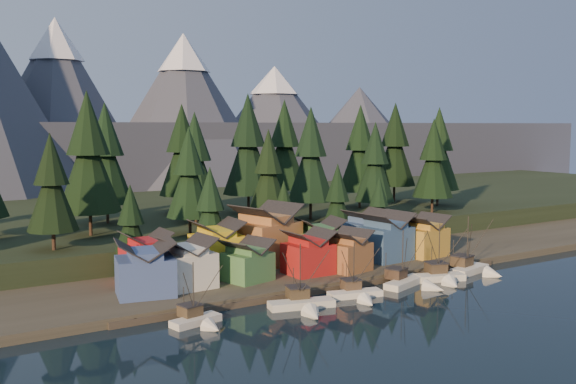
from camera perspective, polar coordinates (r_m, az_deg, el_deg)
ground at (r=102.71m, az=9.22°, el=-10.48°), size 500.00×500.00×0.00m
shore_strip at (r=134.16m, az=-2.20°, el=-6.17°), size 400.00×50.00×1.50m
hillside at (r=178.17m, az=-10.27°, el=-2.50°), size 420.00×100.00×6.00m
dock at (r=114.99m, az=3.73°, el=-8.37°), size 80.00×4.00×1.00m
mountain_ridge at (r=293.74m, az=-20.20°, el=5.04°), size 560.00×190.00×90.00m
boat_0 at (r=95.25m, az=-7.90°, el=-10.50°), size 8.23×8.76×10.18m
boat_2 at (r=102.09m, az=1.43°, el=-9.32°), size 11.28×11.84×11.37m
boat_3 at (r=109.07m, az=6.22°, el=-8.45°), size 9.91×10.42×10.22m
boat_4 at (r=118.18m, az=10.92°, el=-7.31°), size 11.18×11.60×11.31m
boat_5 at (r=122.93m, az=13.60°, el=-6.69°), size 9.88×10.49×11.92m
boat_6 at (r=130.98m, az=16.27°, el=-5.93°), size 10.20×10.84×12.45m
house_front_0 at (r=106.77m, az=-12.59°, el=-6.47°), size 10.56×10.18×8.98m
house_front_1 at (r=110.40m, az=-8.97°, el=-6.10°), size 8.82×8.52×8.59m
house_front_2 at (r=114.27m, az=-3.68°, el=-5.97°), size 9.11×9.15×7.31m
house_front_3 at (r=119.11m, az=1.81°, el=-5.26°), size 8.01×7.64×8.11m
house_front_4 at (r=122.32m, az=5.15°, el=-5.09°), size 9.07×9.52×7.71m
house_front_5 at (r=132.48m, az=8.67°, el=-3.82°), size 9.98×9.22×9.70m
house_front_6 at (r=138.10m, az=11.92°, el=-3.71°), size 9.58×9.16×8.62m
house_back_0 at (r=116.73m, az=-12.50°, el=-5.48°), size 8.07×7.75×8.70m
house_back_1 at (r=121.02m, az=-6.35°, el=-4.72°), size 9.07×9.17×9.69m
house_back_2 at (r=126.59m, az=-1.97°, el=-3.66°), size 13.42×12.74×11.96m
house_back_3 at (r=129.89m, az=2.85°, el=-4.18°), size 9.76×8.99×8.70m
house_back_4 at (r=139.07m, az=7.07°, el=-3.42°), size 9.05×8.74×9.28m
house_back_5 at (r=142.19m, az=9.42°, el=-3.51°), size 8.38×8.45×8.06m
tree_hill_2 at (r=124.80m, az=-20.27°, el=0.48°), size 9.29×9.29×21.64m
tree_hill_3 at (r=138.45m, az=-17.32°, el=3.00°), size 12.91×12.91×30.07m
tree_hill_4 at (r=155.07m, az=-15.88°, el=2.98°), size 12.15×12.15×28.31m
tree_hill_5 at (r=135.14m, az=-8.77°, el=1.43°), size 9.75×9.75×22.71m
tree_hill_6 at (r=151.92m, az=-8.26°, el=2.64°), size 11.22×11.22×26.14m
tree_hill_7 at (r=141.51m, az=-1.74°, el=1.57°), size 9.50×9.50×22.12m
tree_hill_8 at (r=166.03m, az=-3.56°, el=3.91°), size 13.36×13.36×31.13m
tree_hill_9 at (r=155.77m, az=2.04°, el=3.06°), size 11.81×11.81×27.52m
tree_hill_10 at (r=181.01m, az=-0.32°, el=3.92°), size 12.94×12.94×30.14m
tree_hill_11 at (r=161.53m, az=7.74°, el=2.39°), size 10.22×10.22×23.82m
tree_hill_12 at (r=178.83m, az=6.43°, el=3.60°), size 12.29×12.29×28.63m
tree_hill_13 at (r=172.16m, az=12.78°, el=2.69°), size 10.63×10.63×24.77m
tree_hill_14 at (r=194.99m, az=9.48°, el=3.92°), size 12.75×12.75×29.69m
tree_hill_15 at (r=169.03m, az=-9.37°, el=3.40°), size 12.24×12.24×28.52m
tree_hill_17 at (r=187.62m, az=13.24°, el=3.49°), size 12.06×12.06×28.09m
tree_shore_0 at (r=121.07m, az=-13.79°, el=-2.89°), size 7.21×7.21×16.79m
tree_shore_1 at (r=126.73m, az=-6.92°, el=-1.71°), size 8.33×8.33×19.41m
tree_shore_2 at (r=135.03m, az=-0.37°, el=-2.00°), size 6.86×6.86×15.97m
tree_shore_3 at (r=142.62m, az=4.41°, el=-0.91°), size 8.18×8.18×19.06m
tree_shore_4 at (r=150.27m, az=8.09°, el=-1.32°), size 6.71×6.71×15.62m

